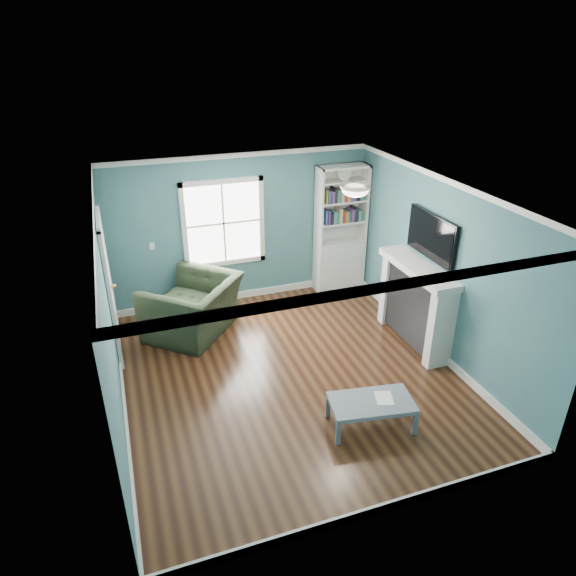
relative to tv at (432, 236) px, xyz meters
name	(u,v)px	position (x,y,z in m)	size (l,w,h in m)	color
floor	(290,375)	(-2.20, -0.20, -1.72)	(5.00, 5.00, 0.00)	black
room_walls	(290,273)	(-2.20, -0.20, -0.14)	(5.00, 5.00, 5.00)	#3C6D7C
trim	(290,297)	(-2.20, -0.20, -0.49)	(4.50, 5.00, 2.60)	white
window	(224,223)	(-2.50, 2.29, -0.27)	(1.40, 0.06, 1.50)	white
bookshelf	(340,242)	(-0.43, 2.10, -0.80)	(0.90, 0.35, 2.31)	silver
fireplace	(416,305)	(-0.12, 0.00, -1.09)	(0.44, 1.58, 1.30)	black
tv	(432,236)	(0.00, 0.00, 0.00)	(0.06, 1.10, 0.65)	black
door	(109,288)	(-4.42, 1.20, -0.65)	(0.12, 0.98, 2.17)	silver
ceiling_fixture	(355,189)	(-1.30, -0.10, 0.82)	(0.38, 0.38, 0.15)	white
light_switch	(152,246)	(-3.70, 2.28, -0.52)	(0.08, 0.01, 0.12)	white
recliner	(192,299)	(-3.25, 1.40, -1.13)	(1.37, 0.89, 1.19)	black
coffee_table	(371,404)	(-1.62, -1.49, -1.41)	(1.07, 0.70, 0.36)	#525B63
paper_sheet	(384,398)	(-1.45, -1.49, -1.36)	(0.21, 0.26, 0.00)	white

